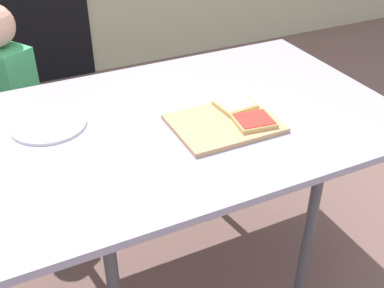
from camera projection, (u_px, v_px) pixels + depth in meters
ground_plane at (178, 277)px, 1.94m from camera, size 16.00×16.00×0.00m
dining_table at (174, 133)px, 1.56m from camera, size 1.47×0.90×0.75m
cutting_board at (224, 123)px, 1.50m from camera, size 0.33×0.25×0.02m
pizza_slice_far_right at (235, 105)px, 1.57m from camera, size 0.13×0.11×0.02m
pizza_slice_near_right at (254, 121)px, 1.48m from camera, size 0.13×0.12×0.02m
plate_white_left at (48, 124)px, 1.50m from camera, size 0.24×0.24×0.01m
child_left at (11, 104)px, 2.00m from camera, size 0.25×0.28×0.99m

